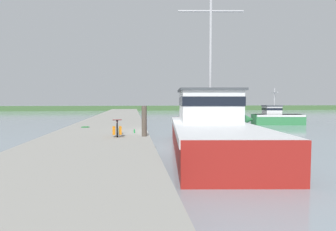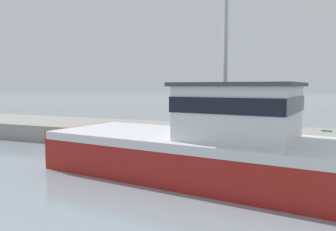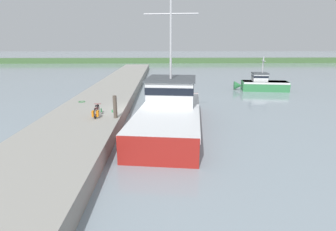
{
  "view_description": "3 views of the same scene",
  "coord_description": "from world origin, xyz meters",
  "px_view_note": "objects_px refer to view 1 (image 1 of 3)",
  "views": [
    {
      "loc": [
        -1.6,
        -13.97,
        2.53
      ],
      "look_at": [
        0.21,
        -0.5,
        1.78
      ],
      "focal_mm": 28.0,
      "sensor_mm": 36.0,
      "label": 1
    },
    {
      "loc": [
        12.71,
        1.62,
        3.05
      ],
      "look_at": [
        0.73,
        -3.39,
        1.89
      ],
      "focal_mm": 35.0,
      "sensor_mm": 36.0,
      "label": 2
    },
    {
      "loc": [
        1.76,
        -17.74,
        5.42
      ],
      "look_at": [
        2.21,
        -1.22,
        0.82
      ],
      "focal_mm": 28.0,
      "sensor_mm": 36.0,
      "label": 3
    }
  ],
  "objects_px": {
    "water_bottle_on_curb": "(119,131)",
    "water_bottle_by_bike": "(134,131)",
    "bicycle_touring": "(117,129)",
    "fishing_boat_main": "(211,128)",
    "boat_green_anchored": "(275,117)",
    "mooring_post": "(144,121)"
  },
  "relations": [
    {
      "from": "water_bottle_on_curb",
      "to": "water_bottle_by_bike",
      "type": "bearing_deg",
      "value": -8.1
    },
    {
      "from": "bicycle_touring",
      "to": "water_bottle_on_curb",
      "type": "bearing_deg",
      "value": 85.52
    },
    {
      "from": "fishing_boat_main",
      "to": "bicycle_touring",
      "type": "distance_m",
      "value": 4.73
    },
    {
      "from": "boat_green_anchored",
      "to": "water_bottle_on_curb",
      "type": "relative_size",
      "value": 24.95
    },
    {
      "from": "bicycle_touring",
      "to": "mooring_post",
      "type": "relative_size",
      "value": 1.19
    },
    {
      "from": "fishing_boat_main",
      "to": "mooring_post",
      "type": "xyz_separation_m",
      "value": [
        -3.44,
        -0.93,
        0.44
      ]
    },
    {
      "from": "boat_green_anchored",
      "to": "bicycle_touring",
      "type": "distance_m",
      "value": 21.3
    },
    {
      "from": "fishing_boat_main",
      "to": "boat_green_anchored",
      "type": "bearing_deg",
      "value": 57.49
    },
    {
      "from": "boat_green_anchored",
      "to": "water_bottle_by_bike",
      "type": "relative_size",
      "value": 32.55
    },
    {
      "from": "mooring_post",
      "to": "water_bottle_on_curb",
      "type": "xyz_separation_m",
      "value": [
        -1.2,
        1.42,
        -0.58
      ]
    },
    {
      "from": "boat_green_anchored",
      "to": "mooring_post",
      "type": "relative_size",
      "value": 4.46
    },
    {
      "from": "fishing_boat_main",
      "to": "bicycle_touring",
      "type": "xyz_separation_m",
      "value": [
        -4.67,
        -0.7,
        0.08
      ]
    },
    {
      "from": "water_bottle_by_bike",
      "to": "water_bottle_on_curb",
      "type": "distance_m",
      "value": 0.77
    },
    {
      "from": "fishing_boat_main",
      "to": "mooring_post",
      "type": "distance_m",
      "value": 3.59
    },
    {
      "from": "mooring_post",
      "to": "bicycle_touring",
      "type": "bearing_deg",
      "value": 169.6
    },
    {
      "from": "mooring_post",
      "to": "water_bottle_on_curb",
      "type": "relative_size",
      "value": 5.6
    },
    {
      "from": "fishing_boat_main",
      "to": "water_bottle_by_bike",
      "type": "distance_m",
      "value": 3.9
    },
    {
      "from": "bicycle_touring",
      "to": "mooring_post",
      "type": "distance_m",
      "value": 1.31
    },
    {
      "from": "bicycle_touring",
      "to": "water_bottle_on_curb",
      "type": "height_order",
      "value": "bicycle_touring"
    },
    {
      "from": "fishing_boat_main",
      "to": "boat_green_anchored",
      "type": "height_order",
      "value": "fishing_boat_main"
    },
    {
      "from": "mooring_post",
      "to": "water_bottle_on_curb",
      "type": "bearing_deg",
      "value": 130.27
    },
    {
      "from": "fishing_boat_main",
      "to": "water_bottle_by_bike",
      "type": "bearing_deg",
      "value": -178.29
    }
  ]
}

